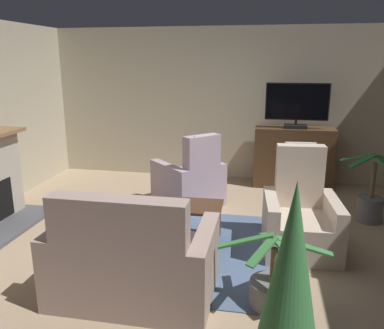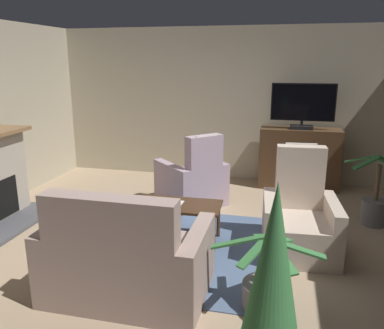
{
  "view_description": "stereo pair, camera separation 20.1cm",
  "coord_description": "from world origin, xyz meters",
  "px_view_note": "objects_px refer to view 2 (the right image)",
  "views": [
    {
      "loc": [
        0.8,
        -4.13,
        2.11
      ],
      "look_at": [
        -0.06,
        0.43,
        0.87
      ],
      "focal_mm": 36.72,
      "sensor_mm": 36.0,
      "label": 1
    },
    {
      "loc": [
        1.0,
        -4.08,
        2.11
      ],
      "look_at": [
        -0.06,
        0.43,
        0.87
      ],
      "focal_mm": 36.72,
      "sensor_mm": 36.0,
      "label": 2
    }
  ],
  "objects_px": {
    "armchair_facing_sofa": "(299,222)",
    "potted_plant_on_hearth_side": "(272,288)",
    "tv_remote": "(169,204)",
    "potted_plant_leafy_by_curtain": "(265,290)",
    "folded_newspaper": "(170,203)",
    "armchair_by_fireplace": "(193,182)",
    "tv_cabinet": "(299,160)",
    "television": "(303,105)",
    "potted_plant_small_fern_corner": "(374,207)",
    "sofa_floral": "(126,261)",
    "coffee_table": "(178,209)",
    "cat": "(58,238)"
  },
  "relations": [
    {
      "from": "armchair_facing_sofa",
      "to": "potted_plant_on_hearth_side",
      "type": "relative_size",
      "value": 0.8
    },
    {
      "from": "sofa_floral",
      "to": "potted_plant_on_hearth_side",
      "type": "distance_m",
      "value": 1.65
    },
    {
      "from": "tv_cabinet",
      "to": "television",
      "type": "bearing_deg",
      "value": -90.0
    },
    {
      "from": "potted_plant_on_hearth_side",
      "to": "potted_plant_small_fern_corner",
      "type": "xyz_separation_m",
      "value": [
        1.24,
        3.16,
        -0.57
      ]
    },
    {
      "from": "sofa_floral",
      "to": "potted_plant_small_fern_corner",
      "type": "relative_size",
      "value": 1.53
    },
    {
      "from": "tv_cabinet",
      "to": "potted_plant_on_hearth_side",
      "type": "xyz_separation_m",
      "value": [
        -0.29,
        -4.56,
        0.32
      ]
    },
    {
      "from": "folded_newspaper",
      "to": "potted_plant_leafy_by_curtain",
      "type": "distance_m",
      "value": 1.64
    },
    {
      "from": "sofa_floral",
      "to": "armchair_facing_sofa",
      "type": "xyz_separation_m",
      "value": [
        1.56,
        1.29,
        0.0
      ]
    },
    {
      "from": "armchair_by_fireplace",
      "to": "armchair_facing_sofa",
      "type": "relative_size",
      "value": 1.01
    },
    {
      "from": "tv_cabinet",
      "to": "tv_remote",
      "type": "height_order",
      "value": "tv_cabinet"
    },
    {
      "from": "folded_newspaper",
      "to": "potted_plant_leafy_by_curtain",
      "type": "xyz_separation_m",
      "value": [
        1.19,
        -1.1,
        -0.31
      ]
    },
    {
      "from": "tv_remote",
      "to": "potted_plant_small_fern_corner",
      "type": "height_order",
      "value": "potted_plant_small_fern_corner"
    },
    {
      "from": "coffee_table",
      "to": "armchair_by_fireplace",
      "type": "relative_size",
      "value": 0.87
    },
    {
      "from": "potted_plant_on_hearth_side",
      "to": "potted_plant_leafy_by_curtain",
      "type": "bearing_deg",
      "value": 93.59
    },
    {
      "from": "armchair_facing_sofa",
      "to": "cat",
      "type": "xyz_separation_m",
      "value": [
        -2.72,
        -0.56,
        -0.24
      ]
    },
    {
      "from": "tv_cabinet",
      "to": "potted_plant_on_hearth_side",
      "type": "distance_m",
      "value": 4.58
    },
    {
      "from": "television",
      "to": "tv_remote",
      "type": "relative_size",
      "value": 5.97
    },
    {
      "from": "folded_newspaper",
      "to": "potted_plant_on_hearth_side",
      "type": "relative_size",
      "value": 0.2
    },
    {
      "from": "tv_remote",
      "to": "cat",
      "type": "relative_size",
      "value": 0.29
    },
    {
      "from": "armchair_facing_sofa",
      "to": "television",
      "type": "bearing_deg",
      "value": 88.88
    },
    {
      "from": "armchair_by_fireplace",
      "to": "armchair_facing_sofa",
      "type": "distance_m",
      "value": 1.95
    },
    {
      "from": "cat",
      "to": "tv_remote",
      "type": "bearing_deg",
      "value": 18.16
    },
    {
      "from": "tv_remote",
      "to": "folded_newspaper",
      "type": "distance_m",
      "value": 0.07
    },
    {
      "from": "tv_cabinet",
      "to": "folded_newspaper",
      "type": "bearing_deg",
      "value": -121.92
    },
    {
      "from": "tv_remote",
      "to": "potted_plant_small_fern_corner",
      "type": "distance_m",
      "value": 2.74
    },
    {
      "from": "potted_plant_small_fern_corner",
      "to": "armchair_by_fireplace",
      "type": "bearing_deg",
      "value": 174.87
    },
    {
      "from": "tv_cabinet",
      "to": "sofa_floral",
      "type": "bearing_deg",
      "value": -113.63
    },
    {
      "from": "tv_remote",
      "to": "potted_plant_on_hearth_side",
      "type": "relative_size",
      "value": 0.12
    },
    {
      "from": "television",
      "to": "folded_newspaper",
      "type": "relative_size",
      "value": 3.38
    },
    {
      "from": "sofa_floral",
      "to": "armchair_by_fireplace",
      "type": "bearing_deg",
      "value": 89.06
    },
    {
      "from": "folded_newspaper",
      "to": "potted_plant_leafy_by_curtain",
      "type": "bearing_deg",
      "value": -40.58
    },
    {
      "from": "potted_plant_small_fern_corner",
      "to": "television",
      "type": "bearing_deg",
      "value": 125.16
    },
    {
      "from": "folded_newspaper",
      "to": "potted_plant_on_hearth_side",
      "type": "distance_m",
      "value": 2.45
    },
    {
      "from": "television",
      "to": "potted_plant_small_fern_corner",
      "type": "xyz_separation_m",
      "value": [
        0.94,
        -1.34,
        -1.17
      ]
    },
    {
      "from": "television",
      "to": "armchair_by_fireplace",
      "type": "relative_size",
      "value": 0.85
    },
    {
      "from": "folded_newspaper",
      "to": "potted_plant_small_fern_corner",
      "type": "height_order",
      "value": "potted_plant_small_fern_corner"
    },
    {
      "from": "sofa_floral",
      "to": "potted_plant_leafy_by_curtain",
      "type": "distance_m",
      "value": 1.27
    },
    {
      "from": "tv_remote",
      "to": "folded_newspaper",
      "type": "bearing_deg",
      "value": -104.87
    },
    {
      "from": "coffee_table",
      "to": "armchair_by_fireplace",
      "type": "xyz_separation_m",
      "value": [
        -0.12,
        1.31,
        -0.08
      ]
    },
    {
      "from": "tv_cabinet",
      "to": "potted_plant_small_fern_corner",
      "type": "distance_m",
      "value": 1.7
    },
    {
      "from": "tv_remote",
      "to": "potted_plant_leafy_by_curtain",
      "type": "bearing_deg",
      "value": 117.3
    },
    {
      "from": "television",
      "to": "potted_plant_leafy_by_curtain",
      "type": "height_order",
      "value": "television"
    },
    {
      "from": "tv_remote",
      "to": "sofa_floral",
      "type": "bearing_deg",
      "value": 64.67
    },
    {
      "from": "sofa_floral",
      "to": "armchair_facing_sofa",
      "type": "distance_m",
      "value": 2.02
    },
    {
      "from": "tv_cabinet",
      "to": "potted_plant_small_fern_corner",
      "type": "height_order",
      "value": "tv_cabinet"
    },
    {
      "from": "folded_newspaper",
      "to": "armchair_facing_sofa",
      "type": "relative_size",
      "value": 0.25
    },
    {
      "from": "tv_remote",
      "to": "folded_newspaper",
      "type": "xyz_separation_m",
      "value": [
        -0.01,
        0.07,
        -0.01
      ]
    },
    {
      "from": "television",
      "to": "armchair_facing_sofa",
      "type": "bearing_deg",
      "value": -91.12
    },
    {
      "from": "tv_remote",
      "to": "armchair_by_fireplace",
      "type": "height_order",
      "value": "armchair_by_fireplace"
    },
    {
      "from": "coffee_table",
      "to": "sofa_floral",
      "type": "relative_size",
      "value": 0.72
    }
  ]
}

